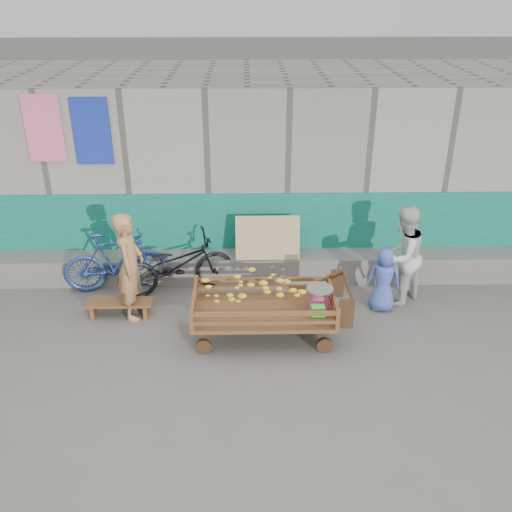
{
  "coord_description": "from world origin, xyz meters",
  "views": [
    {
      "loc": [
        -0.03,
        -5.82,
        4.54
      ],
      "look_at": [
        0.1,
        1.2,
        1.0
      ],
      "focal_mm": 40.0,
      "sensor_mm": 36.0,
      "label": 1
    }
  ],
  "objects_px": {
    "vendor_man": "(130,266)",
    "bicycle_dark": "(176,265)",
    "woman": "(402,256)",
    "bicycle_blue": "(118,262)",
    "bench": "(120,305)",
    "child": "(384,279)",
    "banana_cart": "(261,299)"
  },
  "relations": [
    {
      "from": "banana_cart",
      "to": "bicycle_dark",
      "type": "relative_size",
      "value": 1.16
    },
    {
      "from": "woman",
      "to": "bicycle_blue",
      "type": "distance_m",
      "value": 4.32
    },
    {
      "from": "vendor_man",
      "to": "child",
      "type": "height_order",
      "value": "vendor_man"
    },
    {
      "from": "woman",
      "to": "child",
      "type": "height_order",
      "value": "woman"
    },
    {
      "from": "child",
      "to": "banana_cart",
      "type": "bearing_deg",
      "value": 30.34
    },
    {
      "from": "vendor_man",
      "to": "bicycle_dark",
      "type": "relative_size",
      "value": 0.89
    },
    {
      "from": "woman",
      "to": "vendor_man",
      "type": "bearing_deg",
      "value": -37.14
    },
    {
      "from": "vendor_man",
      "to": "bicycle_dark",
      "type": "height_order",
      "value": "vendor_man"
    },
    {
      "from": "banana_cart",
      "to": "bicycle_dark",
      "type": "bearing_deg",
      "value": 134.97
    },
    {
      "from": "vendor_man",
      "to": "bicycle_blue",
      "type": "bearing_deg",
      "value": 26.94
    },
    {
      "from": "bench",
      "to": "bicycle_blue",
      "type": "xyz_separation_m",
      "value": [
        -0.14,
        0.76,
        0.32
      ]
    },
    {
      "from": "woman",
      "to": "bicycle_blue",
      "type": "xyz_separation_m",
      "value": [
        -4.29,
        0.42,
        -0.27
      ]
    },
    {
      "from": "vendor_man",
      "to": "bicycle_blue",
      "type": "height_order",
      "value": "vendor_man"
    },
    {
      "from": "vendor_man",
      "to": "bicycle_dark",
      "type": "xyz_separation_m",
      "value": [
        0.56,
        0.66,
        -0.33
      ]
    },
    {
      "from": "child",
      "to": "bicycle_blue",
      "type": "xyz_separation_m",
      "value": [
        -4.0,
        0.64,
        -0.0
      ]
    },
    {
      "from": "vendor_man",
      "to": "banana_cart",
      "type": "bearing_deg",
      "value": -107.28
    },
    {
      "from": "banana_cart",
      "to": "vendor_man",
      "type": "height_order",
      "value": "vendor_man"
    },
    {
      "from": "child",
      "to": "bicycle_dark",
      "type": "height_order",
      "value": "child"
    },
    {
      "from": "woman",
      "to": "bicycle_dark",
      "type": "bearing_deg",
      "value": -47.54
    },
    {
      "from": "child",
      "to": "bicycle_dark",
      "type": "bearing_deg",
      "value": -1.45
    },
    {
      "from": "bench",
      "to": "bicycle_blue",
      "type": "distance_m",
      "value": 0.84
    },
    {
      "from": "bench",
      "to": "woman",
      "type": "distance_m",
      "value": 4.2
    },
    {
      "from": "bench",
      "to": "child",
      "type": "relative_size",
      "value": 0.95
    },
    {
      "from": "child",
      "to": "bicycle_dark",
      "type": "relative_size",
      "value": 0.55
    },
    {
      "from": "bicycle_dark",
      "to": "bicycle_blue",
      "type": "bearing_deg",
      "value": 68.23
    },
    {
      "from": "bench",
      "to": "woman",
      "type": "xyz_separation_m",
      "value": [
        4.15,
        0.33,
        0.59
      ]
    },
    {
      "from": "woman",
      "to": "bench",
      "type": "bearing_deg",
      "value": -37.13
    },
    {
      "from": "woman",
      "to": "bicycle_blue",
      "type": "bearing_deg",
      "value": -47.38
    },
    {
      "from": "woman",
      "to": "bicycle_blue",
      "type": "relative_size",
      "value": 0.93
    },
    {
      "from": "vendor_man",
      "to": "child",
      "type": "distance_m",
      "value": 3.65
    },
    {
      "from": "bench",
      "to": "bicycle_dark",
      "type": "distance_m",
      "value": 1.07
    },
    {
      "from": "bicycle_dark",
      "to": "bicycle_blue",
      "type": "height_order",
      "value": "bicycle_blue"
    }
  ]
}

